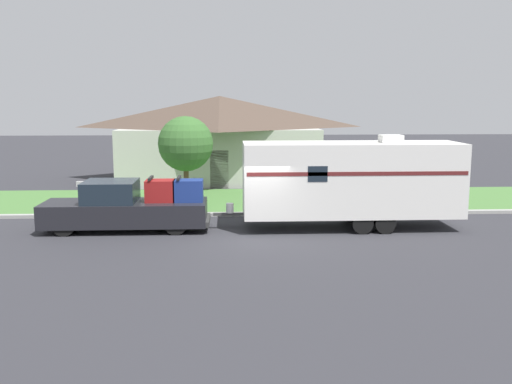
% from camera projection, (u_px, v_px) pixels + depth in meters
% --- Properties ---
extents(ground_plane, '(120.00, 120.00, 0.00)m').
position_uv_depth(ground_plane, '(254.00, 237.00, 20.18)').
color(ground_plane, '#2D2D33').
extents(curb_strip, '(80.00, 0.30, 0.14)m').
position_uv_depth(curb_strip, '(250.00, 214.00, 23.87)').
color(curb_strip, '#999993').
rests_on(curb_strip, ground_plane).
extents(lawn_strip, '(80.00, 7.00, 0.03)m').
position_uv_depth(lawn_strip, '(247.00, 200.00, 27.47)').
color(lawn_strip, '#477538').
rests_on(lawn_strip, ground_plane).
extents(house_across_street, '(12.28, 8.62, 5.04)m').
position_uv_depth(house_across_street, '(220.00, 136.00, 34.65)').
color(house_across_street, '#B2B2A8').
rests_on(house_across_street, ground_plane).
extents(pickup_truck, '(6.12, 1.99, 2.00)m').
position_uv_depth(pickup_truck, '(128.00, 207.00, 21.09)').
color(pickup_truck, black).
rests_on(pickup_truck, ground_plane).
extents(travel_trailer, '(9.22, 2.36, 3.51)m').
position_uv_depth(travel_trailer, '(351.00, 179.00, 21.34)').
color(travel_trailer, black).
rests_on(travel_trailer, ground_plane).
extents(mailbox, '(0.48, 0.20, 1.34)m').
position_uv_depth(mailbox, '(83.00, 189.00, 24.47)').
color(mailbox, brown).
rests_on(mailbox, ground_plane).
extents(tree_in_yard, '(2.56, 2.56, 4.07)m').
position_uv_depth(tree_in_yard, '(186.00, 144.00, 26.36)').
color(tree_in_yard, brown).
rests_on(tree_in_yard, ground_plane).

